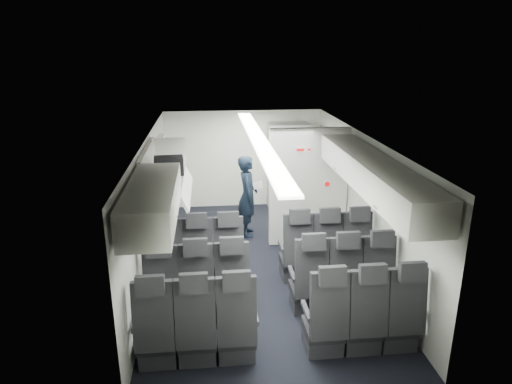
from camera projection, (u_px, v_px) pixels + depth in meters
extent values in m
cube|color=black|center=(259.00, 265.00, 7.60)|extent=(3.40, 6.00, 0.01)
cube|color=white|center=(259.00, 138.00, 6.93)|extent=(3.40, 6.00, 0.01)
cube|color=silver|center=(243.00, 159.00, 10.10)|extent=(3.40, 0.01, 2.15)
cube|color=silver|center=(293.00, 307.00, 4.43)|extent=(3.40, 0.01, 2.15)
cube|color=silver|center=(150.00, 208.00, 7.09)|extent=(0.01, 6.00, 2.15)
cube|color=silver|center=(362.00, 200.00, 7.44)|extent=(0.01, 6.00, 2.15)
cube|color=white|center=(259.00, 140.00, 6.94)|extent=(0.25, 5.52, 0.03)
cube|color=black|center=(169.00, 267.00, 6.94)|extent=(0.44, 0.46, 0.12)
cube|color=#2D2D33|center=(170.00, 276.00, 6.99)|extent=(0.42, 0.42, 0.22)
cube|color=black|center=(166.00, 246.00, 6.59)|extent=(0.44, 0.20, 0.80)
cube|color=black|center=(164.00, 222.00, 6.42)|extent=(0.30, 0.12, 0.23)
cube|color=#2D2D33|center=(153.00, 252.00, 6.80)|extent=(0.05, 0.40, 0.06)
cube|color=#2D2D33|center=(183.00, 251.00, 6.85)|extent=(0.05, 0.40, 0.06)
cube|color=black|center=(199.00, 266.00, 6.99)|extent=(0.44, 0.46, 0.12)
cube|color=#2D2D33|center=(199.00, 275.00, 7.04)|extent=(0.42, 0.42, 0.22)
cube|color=black|center=(198.00, 245.00, 6.64)|extent=(0.44, 0.20, 0.80)
cube|color=black|center=(197.00, 220.00, 6.47)|extent=(0.30, 0.12, 0.23)
cube|color=#2D2D33|center=(184.00, 250.00, 6.85)|extent=(0.05, 0.40, 0.06)
cube|color=#2D2D33|center=(213.00, 249.00, 6.90)|extent=(0.05, 0.40, 0.06)
cube|color=black|center=(228.00, 264.00, 7.03)|extent=(0.44, 0.46, 0.12)
cube|color=#2D2D33|center=(229.00, 273.00, 7.08)|extent=(0.42, 0.42, 0.22)
cube|color=black|center=(229.00, 243.00, 6.69)|extent=(0.44, 0.20, 0.80)
cube|color=black|center=(228.00, 219.00, 6.52)|extent=(0.30, 0.12, 0.23)
cube|color=#2D2D33|center=(214.00, 249.00, 6.90)|extent=(0.05, 0.40, 0.06)
cube|color=#2D2D33|center=(243.00, 248.00, 6.94)|extent=(0.05, 0.40, 0.06)
cube|color=black|center=(295.00, 261.00, 7.14)|extent=(0.44, 0.46, 0.12)
cube|color=#2D2D33|center=(294.00, 270.00, 7.19)|extent=(0.42, 0.42, 0.22)
cube|color=black|center=(298.00, 240.00, 6.79)|extent=(0.44, 0.20, 0.80)
cube|color=black|center=(300.00, 216.00, 6.62)|extent=(0.30, 0.12, 0.23)
cube|color=#2D2D33|center=(281.00, 246.00, 7.00)|extent=(0.05, 0.40, 0.06)
cube|color=#2D2D33|center=(310.00, 245.00, 7.05)|extent=(0.05, 0.40, 0.06)
cube|color=black|center=(323.00, 260.00, 7.18)|extent=(0.44, 0.46, 0.12)
cube|color=#2D2D33|center=(322.00, 269.00, 7.23)|extent=(0.42, 0.42, 0.22)
cube|color=black|center=(328.00, 239.00, 6.84)|extent=(0.44, 0.20, 0.80)
cube|color=black|center=(330.00, 215.00, 6.67)|extent=(0.30, 0.12, 0.23)
cube|color=#2D2D33|center=(310.00, 245.00, 7.05)|extent=(0.05, 0.40, 0.06)
cube|color=#2D2D33|center=(338.00, 243.00, 7.09)|extent=(0.05, 0.40, 0.06)
cube|color=black|center=(351.00, 258.00, 7.23)|extent=(0.44, 0.46, 0.12)
cube|color=#2D2D33|center=(350.00, 267.00, 7.28)|extent=(0.42, 0.42, 0.22)
cube|color=black|center=(357.00, 238.00, 6.88)|extent=(0.44, 0.20, 0.80)
cube|color=black|center=(360.00, 214.00, 6.71)|extent=(0.30, 0.12, 0.23)
cube|color=#2D2D33|center=(339.00, 243.00, 7.09)|extent=(0.05, 0.40, 0.06)
cube|color=#2D2D33|center=(366.00, 242.00, 7.14)|extent=(0.05, 0.40, 0.06)
cube|color=black|center=(164.00, 298.00, 6.09)|extent=(0.44, 0.46, 0.12)
cube|color=#2D2D33|center=(165.00, 309.00, 6.14)|extent=(0.42, 0.42, 0.22)
cube|color=black|center=(161.00, 276.00, 5.74)|extent=(0.44, 0.20, 0.80)
cube|color=black|center=(158.00, 249.00, 5.57)|extent=(0.30, 0.12, 0.23)
cube|color=#2D2D33|center=(146.00, 282.00, 5.95)|extent=(0.05, 0.40, 0.06)
cube|color=#2D2D33|center=(180.00, 280.00, 6.00)|extent=(0.05, 0.40, 0.06)
cube|color=black|center=(198.00, 296.00, 6.14)|extent=(0.44, 0.46, 0.12)
cube|color=#2D2D33|center=(199.00, 307.00, 6.19)|extent=(0.42, 0.42, 0.22)
cube|color=black|center=(197.00, 274.00, 5.79)|extent=(0.44, 0.20, 0.80)
cube|color=black|center=(195.00, 247.00, 5.62)|extent=(0.30, 0.12, 0.23)
cube|color=#2D2D33|center=(181.00, 280.00, 6.00)|extent=(0.05, 0.40, 0.06)
cube|color=#2D2D33|center=(214.00, 278.00, 6.04)|extent=(0.05, 0.40, 0.06)
cube|color=black|center=(232.00, 294.00, 6.18)|extent=(0.44, 0.46, 0.12)
cube|color=#2D2D33|center=(232.00, 305.00, 6.23)|extent=(0.42, 0.42, 0.22)
cube|color=black|center=(232.00, 272.00, 5.84)|extent=(0.44, 0.20, 0.80)
cube|color=black|center=(232.00, 246.00, 5.66)|extent=(0.30, 0.12, 0.23)
cube|color=#2D2D33|center=(215.00, 278.00, 6.05)|extent=(0.05, 0.40, 0.06)
cube|color=#2D2D33|center=(248.00, 276.00, 6.09)|extent=(0.05, 0.40, 0.06)
cube|color=black|center=(307.00, 290.00, 6.29)|extent=(0.44, 0.46, 0.12)
cube|color=#2D2D33|center=(307.00, 300.00, 6.34)|extent=(0.42, 0.42, 0.22)
cube|color=black|center=(312.00, 268.00, 5.94)|extent=(0.44, 0.20, 0.80)
cube|color=black|center=(314.00, 242.00, 5.77)|extent=(0.30, 0.12, 0.23)
cube|color=#2D2D33|center=(292.00, 274.00, 6.15)|extent=(0.05, 0.40, 0.06)
cube|color=#2D2D33|center=(324.00, 272.00, 6.20)|extent=(0.05, 0.40, 0.06)
cube|color=black|center=(339.00, 288.00, 6.33)|extent=(0.44, 0.46, 0.12)
cube|color=#2D2D33|center=(338.00, 299.00, 6.38)|extent=(0.42, 0.42, 0.22)
cube|color=black|center=(345.00, 267.00, 5.99)|extent=(0.44, 0.20, 0.80)
cube|color=black|center=(348.00, 240.00, 5.82)|extent=(0.30, 0.12, 0.23)
cube|color=#2D2D33|center=(325.00, 272.00, 6.20)|extent=(0.05, 0.40, 0.06)
cube|color=#2D2D33|center=(356.00, 271.00, 6.24)|extent=(0.05, 0.40, 0.06)
cube|color=black|center=(370.00, 287.00, 6.38)|extent=(0.44, 0.46, 0.12)
cube|color=#2D2D33|center=(369.00, 297.00, 6.43)|extent=(0.42, 0.42, 0.22)
cube|color=black|center=(378.00, 265.00, 6.03)|extent=(0.44, 0.20, 0.80)
cube|color=black|center=(382.00, 239.00, 5.86)|extent=(0.30, 0.12, 0.23)
cube|color=#2D2D33|center=(357.00, 271.00, 6.24)|extent=(0.05, 0.40, 0.06)
cube|color=#2D2D33|center=(388.00, 269.00, 6.29)|extent=(0.05, 0.40, 0.06)
cube|color=black|center=(158.00, 340.00, 5.24)|extent=(0.44, 0.46, 0.12)
cube|color=#2D2D33|center=(159.00, 351.00, 5.29)|extent=(0.42, 0.42, 0.22)
cube|color=black|center=(153.00, 316.00, 4.89)|extent=(0.44, 0.20, 0.80)
cube|color=black|center=(150.00, 286.00, 4.72)|extent=(0.30, 0.12, 0.23)
cube|color=#2D2D33|center=(136.00, 321.00, 5.10)|extent=(0.05, 0.40, 0.06)
cube|color=#2D2D33|center=(176.00, 319.00, 5.15)|extent=(0.05, 0.40, 0.06)
cube|color=black|center=(197.00, 337.00, 5.29)|extent=(0.44, 0.46, 0.12)
cube|color=#2D2D33|center=(198.00, 349.00, 5.34)|extent=(0.42, 0.42, 0.22)
cube|color=black|center=(195.00, 314.00, 4.94)|extent=(0.44, 0.20, 0.80)
cube|color=black|center=(194.00, 283.00, 4.77)|extent=(0.30, 0.12, 0.23)
cube|color=#2D2D33|center=(177.00, 319.00, 5.15)|extent=(0.05, 0.40, 0.06)
cube|color=#2D2D33|center=(216.00, 316.00, 5.19)|extent=(0.05, 0.40, 0.06)
cube|color=black|center=(236.00, 334.00, 5.33)|extent=(0.44, 0.46, 0.12)
cube|color=#2D2D33|center=(236.00, 346.00, 5.38)|extent=(0.42, 0.42, 0.22)
cube|color=black|center=(237.00, 311.00, 4.98)|extent=(0.44, 0.20, 0.80)
cube|color=black|center=(237.00, 281.00, 4.81)|extent=(0.30, 0.12, 0.23)
cube|color=#2D2D33|center=(217.00, 316.00, 5.19)|extent=(0.05, 0.40, 0.06)
cube|color=#2D2D33|center=(255.00, 314.00, 5.24)|extent=(0.05, 0.40, 0.06)
cube|color=black|center=(323.00, 329.00, 5.44)|extent=(0.44, 0.46, 0.12)
cube|color=#2D2D33|center=(322.00, 340.00, 5.49)|extent=(0.42, 0.42, 0.22)
cube|color=black|center=(330.00, 306.00, 5.09)|extent=(0.44, 0.20, 0.80)
cube|color=black|center=(333.00, 276.00, 4.92)|extent=(0.30, 0.12, 0.23)
cube|color=#2D2D33|center=(306.00, 311.00, 5.30)|extent=(0.05, 0.40, 0.06)
cube|color=#2D2D33|center=(343.00, 309.00, 5.34)|extent=(0.05, 0.40, 0.06)
cube|color=black|center=(360.00, 326.00, 5.48)|extent=(0.44, 0.46, 0.12)
cube|color=#2D2D33|center=(359.00, 338.00, 5.53)|extent=(0.42, 0.42, 0.22)
cube|color=black|center=(369.00, 304.00, 5.14)|extent=(0.44, 0.20, 0.80)
cube|color=black|center=(373.00, 274.00, 4.96)|extent=(0.30, 0.12, 0.23)
cube|color=#2D2D33|center=(344.00, 309.00, 5.35)|extent=(0.05, 0.40, 0.06)
cube|color=#2D2D33|center=(380.00, 306.00, 5.39)|extent=(0.05, 0.40, 0.06)
cube|color=black|center=(396.00, 324.00, 5.53)|extent=(0.44, 0.46, 0.12)
cube|color=#2D2D33|center=(394.00, 335.00, 5.58)|extent=(0.42, 0.42, 0.22)
cube|color=black|center=(407.00, 301.00, 5.18)|extent=(0.44, 0.20, 0.80)
cube|color=black|center=(413.00, 272.00, 5.01)|extent=(0.30, 0.12, 0.23)
cube|color=#2D2D33|center=(381.00, 306.00, 5.39)|extent=(0.05, 0.40, 0.06)
cube|color=#2D2D33|center=(416.00, 304.00, 5.44)|extent=(0.05, 0.40, 0.06)
cube|color=silver|center=(152.00, 202.00, 4.99)|extent=(0.52, 1.80, 0.40)
cylinder|color=slate|center=(176.00, 215.00, 5.06)|extent=(0.04, 0.10, 0.04)
cube|color=#9E9E93|center=(166.00, 176.00, 6.70)|extent=(0.52, 1.70, 0.04)
cube|color=silver|center=(147.00, 163.00, 6.62)|extent=(0.06, 1.70, 0.44)
cube|color=silver|center=(160.00, 178.00, 5.86)|extent=(0.52, 0.04, 0.40)
cube|color=silver|center=(170.00, 150.00, 7.43)|extent=(0.52, 0.04, 0.40)
cube|color=silver|center=(184.00, 182.00, 6.76)|extent=(0.21, 1.61, 0.38)
cube|color=silver|center=(398.00, 193.00, 5.27)|extent=(0.52, 1.80, 0.40)
cylinder|color=slate|center=(376.00, 207.00, 5.30)|extent=(0.04, 0.10, 0.04)
cube|color=silver|center=(352.00, 158.00, 6.93)|extent=(0.52, 1.70, 0.40)
cylinder|color=slate|center=(335.00, 168.00, 6.95)|extent=(0.04, 0.10, 0.04)
cube|color=silver|center=(308.00, 187.00, 8.12)|extent=(1.40, 0.12, 2.13)
cube|color=white|center=(303.00, 150.00, 7.82)|extent=(0.24, 0.01, 0.10)
cube|color=red|center=(300.00, 150.00, 7.80)|extent=(0.13, 0.01, 0.04)
cube|color=red|center=(309.00, 150.00, 7.82)|extent=(0.05, 0.01, 0.03)
cylinder|color=white|center=(327.00, 184.00, 8.06)|extent=(0.11, 0.01, 0.11)
cylinder|color=red|center=(327.00, 184.00, 8.05)|extent=(0.09, 0.01, 0.09)
cube|color=#939399|center=(288.00, 167.00, 9.97)|extent=(0.85, 0.50, 1.90)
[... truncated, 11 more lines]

